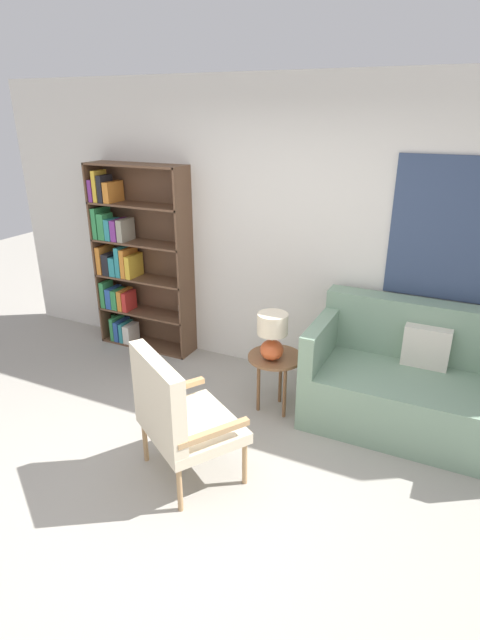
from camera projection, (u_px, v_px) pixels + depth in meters
ground_plane at (175, 494)px, 3.38m from camera, size 14.00×14.00×0.00m
wall_back at (291, 235)px, 4.53m from camera, size 6.40×0.08×2.70m
bookshelf at (130, 261)px, 5.22m from camera, size 1.06×0.30×1.93m
armchair at (175, 412)px, 3.33m from camera, size 0.87×0.84×0.97m
couch at (419, 386)px, 4.01m from camera, size 1.72×0.89×0.97m
side_table at (275, 363)px, 4.16m from camera, size 0.46×0.46×0.52m
table_lamp at (272, 334)px, 3.99m from camera, size 0.25×0.25×0.40m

